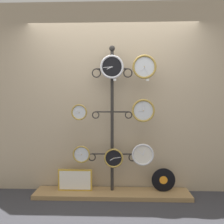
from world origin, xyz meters
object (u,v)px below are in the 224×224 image
clock_middle_left (79,112)px  clock_bottom_center (114,158)px  clock_top_right (144,67)px  picture_frame (75,180)px  vinyl_record (163,180)px  clock_middle_right (143,111)px  clock_bottom_left (81,154)px  display_stand (112,136)px  clock_bottom_right (143,155)px  clock_top_center (112,67)px

clock_middle_left → clock_bottom_center: clock_middle_left is taller
clock_top_right → picture_frame: 1.87m
clock_bottom_center → vinyl_record: size_ratio=0.81×
clock_middle_left → picture_frame: 0.98m
clock_bottom_center → picture_frame: bearing=176.3°
clock_middle_right → clock_bottom_center: size_ratio=1.17×
clock_middle_left → clock_bottom_left: bearing=31.9°
display_stand → clock_bottom_right: size_ratio=6.87×
clock_bottom_left → clock_bottom_right: 0.86m
picture_frame → clock_middle_right: bearing=-3.0°
clock_middle_left → picture_frame: clock_middle_left is taller
display_stand → picture_frame: (-0.53, -0.04, -0.63)m
clock_top_center → picture_frame: 1.69m
clock_middle_right → vinyl_record: (0.30, 0.06, -0.99)m
display_stand → clock_bottom_left: bearing=-167.5°
clock_middle_right → clock_bottom_left: 1.06m
clock_top_right → picture_frame: bearing=177.3°
clock_bottom_left → clock_bottom_center: (0.45, 0.01, -0.05)m
display_stand → clock_top_center: bearing=-92.9°
vinyl_record → display_stand: bearing=177.0°
clock_top_right → clock_middle_left: bearing=-178.7°
clock_bottom_left → vinyl_record: bearing=2.8°
clock_top_right → clock_bottom_right: 1.21m
clock_top_right → clock_bottom_left: clock_top_right is taller
display_stand → clock_bottom_right: bearing=-11.0°
display_stand → clock_middle_right: bearing=-12.2°
clock_top_right → clock_middle_left: size_ratio=1.49×
clock_top_right → clock_bottom_left: size_ratio=1.33×
display_stand → vinyl_record: 0.96m
display_stand → clock_bottom_center: display_stand is taller
clock_middle_left → clock_middle_right: 0.88m
clock_middle_left → vinyl_record: size_ratio=0.66×
clock_middle_right → vinyl_record: clock_middle_right is taller
clock_middle_right → vinyl_record: 1.03m
clock_bottom_center → vinyl_record: (0.71, 0.04, -0.32)m
clock_top_right → vinyl_record: (0.29, 0.05, -1.59)m
vinyl_record → clock_middle_right: bearing=-169.4°
picture_frame → clock_bottom_right: bearing=-2.4°
clock_middle_right → clock_bottom_right: clock_middle_right is taller
display_stand → clock_top_right: display_stand is taller
clock_middle_right → clock_bottom_left: size_ratio=1.29×
display_stand → clock_middle_left: 0.58m
picture_frame → vinyl_record: bearing=0.3°
display_stand → clock_bottom_center: bearing=-73.3°
vinyl_record → clock_bottom_left: bearing=-177.2°
vinyl_record → picture_frame: (-1.26, -0.01, -0.01)m
clock_bottom_right → picture_frame: clock_bottom_right is taller
vinyl_record → clock_top_center: bearing=-175.7°
clock_top_center → clock_middle_right: 0.74m
display_stand → clock_middle_left: (-0.45, -0.11, 0.35)m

